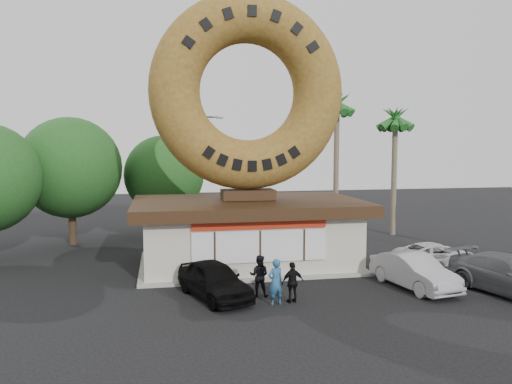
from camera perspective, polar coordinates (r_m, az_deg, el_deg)
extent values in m
plane|color=black|center=(19.64, 2.18, -12.37)|extent=(90.00, 90.00, 0.00)
cube|color=beige|center=(24.99, -0.93, -4.96)|extent=(10.00, 6.00, 3.00)
cube|color=#999993|center=(25.28, -0.92, -8.14)|extent=(10.60, 6.60, 0.15)
cube|color=#3F3F3F|center=(24.76, -0.93, -1.43)|extent=(10.00, 6.00, 0.10)
cube|color=black|center=(24.77, -0.93, -1.55)|extent=(11.20, 7.20, 0.55)
cube|color=silver|center=(22.04, 0.45, -6.23)|extent=(6.00, 0.12, 1.40)
cube|color=#B6250F|center=(21.84, 0.47, -3.67)|extent=(6.00, 0.10, 0.45)
cube|color=black|center=(24.71, -0.93, -0.28)|extent=(2.60, 1.40, 0.50)
torus|color=olive|center=(24.72, -0.95, 11.34)|extent=(9.51, 2.42, 9.51)
cylinder|color=#473321|center=(31.95, -20.27, -2.76)|extent=(0.44, 0.44, 3.30)
sphere|color=#1E4619|center=(31.68, -20.44, 2.62)|extent=(6.00, 6.00, 6.00)
cylinder|color=#473321|center=(33.53, -10.37, -2.52)|extent=(0.44, 0.44, 2.86)
sphere|color=#1E4619|center=(33.27, -10.45, 1.92)|extent=(5.20, 5.20, 5.20)
cylinder|color=#726651|center=(34.32, 9.15, 2.83)|extent=(0.36, 0.36, 9.00)
cylinder|color=#726651|center=(34.35, 15.50, 1.87)|extent=(0.36, 0.36, 8.00)
cylinder|color=#59595E|center=(34.35, -7.12, 2.02)|extent=(0.18, 0.18, 8.00)
cylinder|color=#59595E|center=(34.41, -5.69, 8.54)|extent=(1.80, 0.12, 0.12)
cube|color=#59595E|center=(34.50, -4.18, 8.46)|extent=(0.45, 0.20, 0.12)
imported|color=#22507A|center=(19.01, 2.24, -10.22)|extent=(0.73, 0.59, 1.75)
imported|color=black|center=(20.07, 0.37, -9.53)|extent=(0.98, 0.88, 1.64)
imported|color=black|center=(19.32, 4.21, -10.25)|extent=(0.97, 0.55, 1.57)
imported|color=black|center=(19.91, -4.79, -9.97)|extent=(3.04, 4.56, 1.44)
imported|color=#9A9A9F|center=(22.17, 17.62, -8.63)|extent=(2.28, 4.55, 1.43)
imported|color=#56585B|center=(22.71, 27.17, -8.50)|extent=(3.61, 5.70, 1.54)
imported|color=silver|center=(26.44, 19.82, -6.73)|extent=(4.43, 2.48, 1.17)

